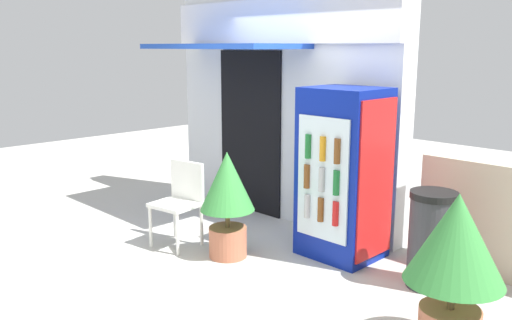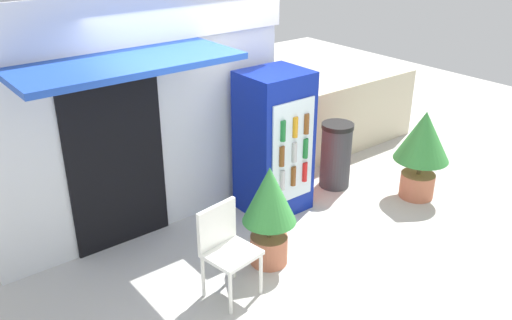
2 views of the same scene
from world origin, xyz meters
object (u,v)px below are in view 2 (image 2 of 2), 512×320
drink_cooler (275,143)px  trash_bin (336,155)px  plastic_chair (225,244)px  potted_plant_curbside (423,144)px  potted_plant_near_shop (269,206)px

drink_cooler → trash_bin: size_ratio=1.96×
plastic_chair → trash_bin: (2.44, 0.93, -0.09)m
drink_cooler → potted_plant_curbside: (1.63, -0.93, -0.14)m
potted_plant_curbside → trash_bin: bearing=125.1°
potted_plant_near_shop → potted_plant_curbside: bearing=-1.4°
drink_cooler → plastic_chair: 1.76m
drink_cooler → plastic_chair: bearing=-145.4°
drink_cooler → plastic_chair: (-1.43, -0.98, -0.33)m
plastic_chair → potted_plant_near_shop: size_ratio=0.83×
plastic_chair → trash_bin: 2.61m
potted_plant_curbside → plastic_chair: bearing=-179.0°
plastic_chair → potted_plant_curbside: size_ratio=0.78×
drink_cooler → trash_bin: bearing=-3.2°
potted_plant_near_shop → drink_cooler: bearing=47.5°
plastic_chair → potted_plant_near_shop: potted_plant_near_shop is taller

